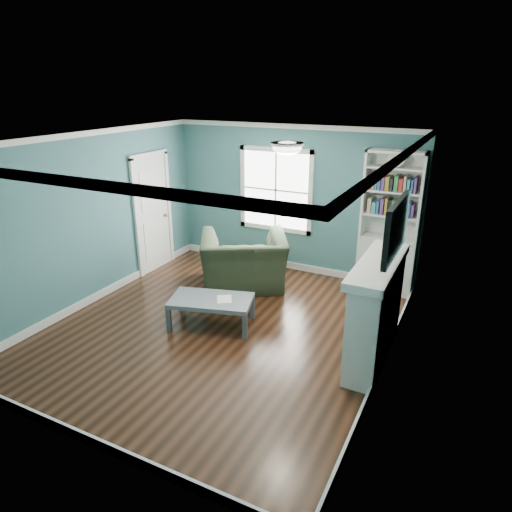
% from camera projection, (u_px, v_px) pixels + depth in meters
% --- Properties ---
extents(floor, '(5.00, 5.00, 0.00)m').
position_uv_depth(floor, '(221.00, 328.00, 6.45)').
color(floor, black).
rests_on(floor, ground).
extents(room_walls, '(5.00, 5.00, 5.00)m').
position_uv_depth(room_walls, '(218.00, 220.00, 5.88)').
color(room_walls, '#42747B').
rests_on(room_walls, ground).
extents(trim, '(4.50, 5.00, 2.60)m').
position_uv_depth(trim, '(219.00, 245.00, 6.01)').
color(trim, white).
rests_on(trim, ground).
extents(window, '(1.40, 0.06, 1.50)m').
position_uv_depth(window, '(276.00, 190.00, 8.13)').
color(window, white).
rests_on(window, room_walls).
extents(bookshelf, '(0.90, 0.35, 2.31)m').
position_uv_depth(bookshelf, '(388.00, 237.00, 7.30)').
color(bookshelf, silver).
rests_on(bookshelf, ground).
extents(fireplace, '(0.44, 1.58, 1.30)m').
position_uv_depth(fireplace, '(376.00, 313.00, 5.52)').
color(fireplace, black).
rests_on(fireplace, ground).
extents(tv, '(0.06, 1.10, 0.65)m').
position_uv_depth(tv, '(396.00, 228.00, 5.08)').
color(tv, black).
rests_on(tv, fireplace).
extents(door, '(0.12, 0.98, 2.17)m').
position_uv_depth(door, '(153.00, 212.00, 8.17)').
color(door, silver).
rests_on(door, ground).
extents(ceiling_fixture, '(0.38, 0.38, 0.15)m').
position_uv_depth(ceiling_fixture, '(287.00, 147.00, 5.25)').
color(ceiling_fixture, white).
rests_on(ceiling_fixture, room_walls).
extents(light_switch, '(0.08, 0.01, 0.12)m').
position_uv_depth(light_switch, '(219.00, 197.00, 8.72)').
color(light_switch, white).
rests_on(light_switch, room_walls).
extents(recliner, '(1.64, 1.47, 1.20)m').
position_uv_depth(recliner, '(244.00, 253.00, 7.57)').
color(recliner, '#1F2D1C').
rests_on(recliner, ground).
extents(coffee_table, '(1.27, 0.92, 0.41)m').
position_uv_depth(coffee_table, '(211.00, 302.00, 6.40)').
color(coffee_table, '#484E57').
rests_on(coffee_table, ground).
extents(paper_sheet, '(0.30, 0.32, 0.00)m').
position_uv_depth(paper_sheet, '(224.00, 299.00, 6.37)').
color(paper_sheet, white).
rests_on(paper_sheet, coffee_table).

